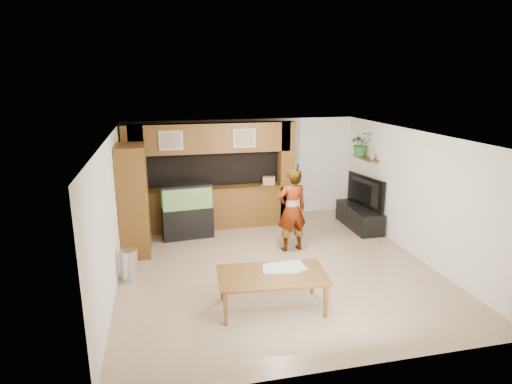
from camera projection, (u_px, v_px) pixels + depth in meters
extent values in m
plane|color=gray|center=(274.00, 265.00, 8.56)|extent=(6.50, 6.50, 0.00)
plane|color=white|center=(276.00, 135.00, 7.88)|extent=(6.50, 6.50, 0.00)
plane|color=silver|center=(243.00, 169.00, 11.28)|extent=(6.00, 0.00, 6.00)
plane|color=silver|center=(112.00, 213.00, 7.58)|extent=(0.00, 6.50, 6.50)
plane|color=silver|center=(415.00, 194.00, 8.86)|extent=(0.00, 6.50, 6.50)
cube|color=brown|center=(213.00, 209.00, 10.54)|extent=(3.80, 0.35, 1.00)
cube|color=brown|center=(213.00, 188.00, 10.41)|extent=(3.80, 0.43, 0.04)
cube|color=brown|center=(211.00, 138.00, 10.09)|extent=(3.80, 0.35, 0.70)
cube|color=brown|center=(136.00, 181.00, 9.95)|extent=(0.50, 0.35, 2.60)
cube|color=brown|center=(286.00, 173.00, 10.73)|extent=(0.35, 0.35, 2.60)
cube|color=black|center=(210.00, 167.00, 10.81)|extent=(4.20, 0.45, 0.85)
cube|color=tan|center=(171.00, 140.00, 9.70)|extent=(0.55, 0.03, 0.45)
cube|color=tan|center=(171.00, 141.00, 9.69)|extent=(0.43, 0.01, 0.35)
cube|color=tan|center=(244.00, 138.00, 10.07)|extent=(0.55, 0.03, 0.45)
cube|color=tan|center=(244.00, 138.00, 10.05)|extent=(0.43, 0.01, 0.35)
cylinder|color=black|center=(116.00, 169.00, 8.37)|extent=(0.04, 0.25, 0.25)
cylinder|color=white|center=(117.00, 169.00, 8.38)|extent=(0.01, 0.21, 0.21)
cube|color=brown|center=(366.00, 158.00, 10.56)|extent=(0.25, 0.90, 0.04)
cube|color=brown|center=(134.00, 200.00, 8.89)|extent=(0.58, 0.95, 2.32)
cylinder|color=#B2B2B7|center=(129.00, 265.00, 7.87)|extent=(0.32, 0.32, 0.59)
cube|color=black|center=(188.00, 222.00, 9.96)|extent=(1.16, 0.43, 0.72)
cube|color=#2D7244|center=(187.00, 197.00, 9.81)|extent=(1.11, 0.41, 0.50)
cube|color=black|center=(186.00, 185.00, 9.73)|extent=(1.16, 0.43, 0.06)
cube|color=black|center=(359.00, 217.00, 10.66)|extent=(0.58, 1.57, 0.52)
imported|color=black|center=(361.00, 192.00, 10.49)|extent=(0.43, 1.36, 0.78)
cube|color=tan|center=(372.00, 156.00, 10.25)|extent=(0.04, 0.14, 0.18)
imported|color=#2A6A2C|center=(361.00, 144.00, 10.69)|extent=(0.55, 0.48, 0.61)
imported|color=tan|center=(292.00, 210.00, 9.09)|extent=(0.71, 0.51, 1.81)
cylinder|color=black|center=(298.00, 167.00, 8.70)|extent=(0.04, 0.11, 0.17)
imported|color=brown|center=(272.00, 292.00, 6.85)|extent=(1.80, 1.10, 0.61)
cube|color=silver|center=(284.00, 268.00, 7.01)|extent=(0.58, 0.47, 0.01)
cube|color=silver|center=(287.00, 266.00, 7.06)|extent=(0.58, 0.42, 0.01)
cube|color=silver|center=(278.00, 268.00, 6.99)|extent=(0.56, 0.46, 0.01)
cube|color=tan|center=(269.00, 181.00, 10.68)|extent=(0.33, 0.26, 0.20)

